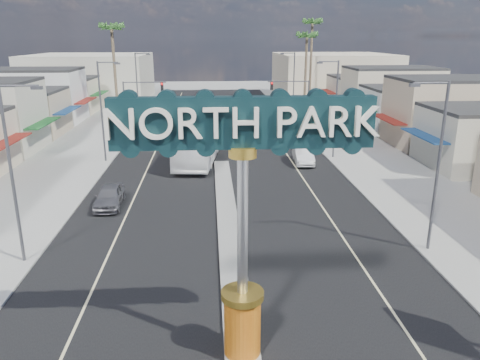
{
  "coord_description": "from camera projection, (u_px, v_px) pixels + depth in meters",
  "views": [
    {
      "loc": [
        -1.03,
        -12.28,
        11.06
      ],
      "look_at": [
        0.55,
        11.49,
        3.72
      ],
      "focal_mm": 35.0,
      "sensor_mm": 36.0,
      "label": 1
    }
  ],
  "objects": [
    {
      "name": "streetlight_r_near",
      "position": [
        436.0,
        160.0,
        23.73
      ],
      "size": [
        2.03,
        0.22,
        9.0
      ],
      "color": "#47474C",
      "rests_on": "ground"
    },
    {
      "name": "city_bus",
      "position": [
        199.0,
        140.0,
        43.46
      ],
      "size": [
        4.51,
        13.16,
        3.59
      ],
      "primitive_type": "imported",
      "rotation": [
        0.0,
        0.0,
        -0.12
      ],
      "color": "white",
      "rests_on": "ground"
    },
    {
      "name": "road",
      "position": [
        221.0,
        160.0,
        43.64
      ],
      "size": [
        20.0,
        120.0,
        0.01
      ],
      "primitive_type": "cube",
      "color": "black",
      "rests_on": "ground"
    },
    {
      "name": "streetlight_l_far",
      "position": [
        138.0,
        83.0,
        62.46
      ],
      "size": [
        2.03,
        0.22,
        9.0
      ],
      "color": "#47474C",
      "rests_on": "ground"
    },
    {
      "name": "sidewalk_right",
      "position": [
        368.0,
        157.0,
        44.51
      ],
      "size": [
        8.0,
        120.0,
        0.12
      ],
      "primitive_type": "cube",
      "color": "gray",
      "rests_on": "ground"
    },
    {
      "name": "car_parked_left",
      "position": [
        109.0,
        196.0,
        31.56
      ],
      "size": [
        1.84,
        4.33,
        1.46
      ],
      "primitive_type": "imported",
      "rotation": [
        0.0,
        0.0,
        0.03
      ],
      "color": "slate",
      "rests_on": "ground"
    },
    {
      "name": "traffic_signal_right",
      "position": [
        294.0,
        95.0,
        56.31
      ],
      "size": [
        5.09,
        0.45,
        6.0
      ],
      "color": "#47474C",
      "rests_on": "ground"
    },
    {
      "name": "gateway_sign",
      "position": [
        243.0,
        201.0,
        15.17
      ],
      "size": [
        8.2,
        1.5,
        9.15
      ],
      "color": "#BF500E",
      "rests_on": "median_island"
    },
    {
      "name": "car_parked_right",
      "position": [
        303.0,
        155.0,
        42.35
      ],
      "size": [
        1.9,
        4.62,
        1.49
      ],
      "primitive_type": "imported",
      "rotation": [
        0.0,
        0.0,
        -0.07
      ],
      "color": "silver",
      "rests_on": "ground"
    },
    {
      "name": "backdrop_far_right",
      "position": [
        333.0,
        76.0,
        86.76
      ],
      "size": [
        20.0,
        20.0,
        8.0
      ],
      "primitive_type": "cube",
      "color": "beige",
      "rests_on": "ground"
    },
    {
      "name": "palm_right_far",
      "position": [
        312.0,
        27.0,
        71.45
      ],
      "size": [
        2.6,
        2.6,
        14.1
      ],
      "color": "brown",
      "rests_on": "ground"
    },
    {
      "name": "streetlight_l_near",
      "position": [
        14.0,
        167.0,
        22.41
      ],
      "size": [
        2.03,
        0.22,
        9.0
      ],
      "color": "#47474C",
      "rests_on": "ground"
    },
    {
      "name": "storefront_row_left",
      "position": [
        9.0,
        110.0,
        53.63
      ],
      "size": [
        12.0,
        42.0,
        6.0
      ],
      "primitive_type": "cube",
      "color": "beige",
      "rests_on": "ground"
    },
    {
      "name": "traffic_signal_left",
      "position": [
        140.0,
        96.0,
        55.14
      ],
      "size": [
        5.09,
        0.45,
        6.0
      ],
      "color": "#47474C",
      "rests_on": "ground"
    },
    {
      "name": "streetlight_l_mid",
      "position": [
        103.0,
        107.0,
        41.49
      ],
      "size": [
        2.03,
        0.22,
        9.0
      ],
      "color": "#47474C",
      "rests_on": "ground"
    },
    {
      "name": "sidewalk_left",
      "position": [
        68.0,
        162.0,
        42.73
      ],
      "size": [
        8.0,
        120.0,
        0.12
      ],
      "primitive_type": "cube",
      "color": "gray",
      "rests_on": "ground"
    },
    {
      "name": "ground",
      "position": [
        221.0,
        160.0,
        43.64
      ],
      "size": [
        160.0,
        160.0,
        0.0
      ],
      "primitive_type": "plane",
      "color": "gray",
      "rests_on": "ground"
    },
    {
      "name": "storefront_row_right",
      "position": [
        416.0,
        106.0,
        56.67
      ],
      "size": [
        12.0,
        42.0,
        6.0
      ],
      "primitive_type": "cube",
      "color": "#B7B29E",
      "rests_on": "ground"
    },
    {
      "name": "palm_left_far",
      "position": [
        112.0,
        33.0,
        58.5
      ],
      "size": [
        2.6,
        2.6,
        13.1
      ],
      "color": "brown",
      "rests_on": "ground"
    },
    {
      "name": "streetlight_r_far",
      "position": [
        293.0,
        82.0,
        63.78
      ],
      "size": [
        2.03,
        0.22,
        9.0
      ],
      "color": "#47474C",
      "rests_on": "ground"
    },
    {
      "name": "median_island",
      "position": [
        228.0,
        225.0,
        28.36
      ],
      "size": [
        1.3,
        30.0,
        0.16
      ],
      "primitive_type": "cube",
      "color": "gray",
      "rests_on": "ground"
    },
    {
      "name": "palm_right_mid",
      "position": [
        307.0,
        40.0,
        66.13
      ],
      "size": [
        2.6,
        2.6,
        12.1
      ],
      "color": "brown",
      "rests_on": "ground"
    },
    {
      "name": "backdrop_far_left",
      "position": [
        92.0,
        77.0,
        83.98
      ],
      "size": [
        20.0,
        20.0,
        8.0
      ],
      "primitive_type": "cube",
      "color": "#B7B29E",
      "rests_on": "ground"
    },
    {
      "name": "streetlight_r_mid",
      "position": [
        334.0,
        105.0,
        42.81
      ],
      "size": [
        2.03,
        0.22,
        9.0
      ],
      "color": "#47474C",
      "rests_on": "ground"
    }
  ]
}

